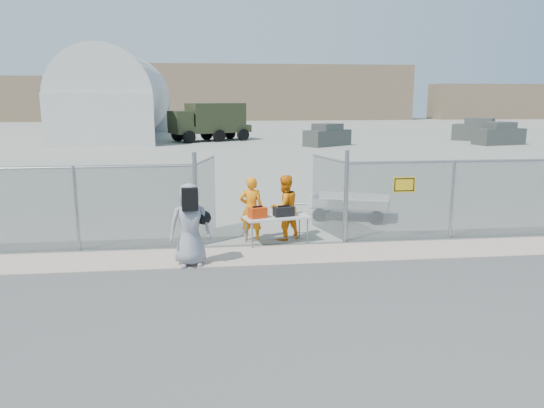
{
  "coord_description": "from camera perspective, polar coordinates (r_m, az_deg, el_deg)",
  "views": [
    {
      "loc": [
        -1.63,
        -11.62,
        3.89
      ],
      "look_at": [
        0.0,
        2.0,
        1.1
      ],
      "focal_mm": 35.0,
      "sensor_mm": 36.0,
      "label": 1
    }
  ],
  "objects": [
    {
      "name": "distant_hills",
      "position": [
        89.87,
        -2.65,
        11.88
      ],
      "size": [
        140.0,
        6.0,
        9.0
      ],
      "primitive_type": null,
      "color": "#7F684F",
      "rests_on": "ground"
    },
    {
      "name": "ground",
      "position": [
        12.36,
        1.11,
        -6.85
      ],
      "size": [
        160.0,
        160.0,
        0.0
      ],
      "primitive_type": "plane",
      "color": "#404040"
    },
    {
      "name": "utility_trailer",
      "position": [
        17.33,
        8.4,
        -0.27
      ],
      "size": [
        3.61,
        2.71,
        0.78
      ],
      "primitive_type": null,
      "rotation": [
        0.0,
        0.0,
        -0.37
      ],
      "color": "silver",
      "rests_on": "ground"
    },
    {
      "name": "parked_vehicle_near",
      "position": [
        42.76,
        5.97,
        7.38
      ],
      "size": [
        4.15,
        3.57,
        1.73
      ],
      "primitive_type": null,
      "rotation": [
        0.0,
        0.0,
        0.59
      ],
      "color": "#40443F",
      "rests_on": "ground"
    },
    {
      "name": "tarmac_inside",
      "position": [
        53.79,
        -5.11,
        7.32
      ],
      "size": [
        160.0,
        80.0,
        0.01
      ],
      "primitive_type": "cube",
      "color": "gray",
      "rests_on": "ground"
    },
    {
      "name": "visitor",
      "position": [
        12.42,
        -8.82,
        -2.22
      ],
      "size": [
        1.01,
        0.71,
        1.95
      ],
      "primitive_type": "imported",
      "rotation": [
        0.0,
        0.0,
        0.1
      ],
      "color": "gray",
      "rests_on": "ground"
    },
    {
      "name": "parked_vehicle_far",
      "position": [
        47.44,
        23.22,
        6.97
      ],
      "size": [
        4.3,
        2.64,
        1.81
      ],
      "primitive_type": null,
      "rotation": [
        0.0,
        0.0,
        0.22
      ],
      "color": "#40443F",
      "rests_on": "ground"
    },
    {
      "name": "military_truck",
      "position": [
        47.57,
        -6.66,
        8.73
      ],
      "size": [
        7.38,
        5.17,
        3.31
      ],
      "primitive_type": null,
      "rotation": [
        0.0,
        0.0,
        0.42
      ],
      "color": "#2E341D",
      "rests_on": "ground"
    },
    {
      "name": "orange_bag",
      "position": [
        14.0,
        -1.57,
        -0.93
      ],
      "size": [
        0.53,
        0.44,
        0.28
      ],
      "primitive_type": "cube",
      "rotation": [
        0.0,
        0.0,
        0.36
      ],
      "color": "red",
      "rests_on": "folding_table"
    },
    {
      "name": "dirt_strip",
      "position": [
        13.31,
        0.51,
        -5.47
      ],
      "size": [
        44.0,
        1.6,
        0.01
      ],
      "primitive_type": "cube",
      "color": "#C6AD95",
      "rests_on": "ground"
    },
    {
      "name": "quonset_hangar",
      "position": [
        52.3,
        -16.35,
        11.17
      ],
      "size": [
        9.0,
        18.0,
        8.0
      ],
      "primitive_type": null,
      "color": "silver",
      "rests_on": "ground"
    },
    {
      "name": "chain_link_fence",
      "position": [
        14.0,
        0.0,
        0.0
      ],
      "size": [
        40.0,
        0.2,
        2.2
      ],
      "primitive_type": null,
      "color": "gray",
      "rests_on": "ground"
    },
    {
      "name": "folding_table",
      "position": [
        14.27,
        0.51,
        -2.79
      ],
      "size": [
        1.85,
        1.07,
        0.74
      ],
      "primitive_type": null,
      "rotation": [
        0.0,
        0.0,
        0.21
      ],
      "color": "silver",
      "rests_on": "ground"
    },
    {
      "name": "black_duffel",
      "position": [
        14.2,
        1.26,
        -0.8
      ],
      "size": [
        0.58,
        0.41,
        0.25
      ],
      "primitive_type": "cube",
      "rotation": [
        0.0,
        0.0,
        0.21
      ],
      "color": "black",
      "rests_on": "folding_table"
    },
    {
      "name": "parked_vehicle_mid",
      "position": [
        51.06,
        21.38,
        7.46
      ],
      "size": [
        4.64,
        4.2,
        1.96
      ],
      "primitive_type": null,
      "rotation": [
        0.0,
        0.0,
        -0.65
      ],
      "color": "#40443F",
      "rests_on": "ground"
    },
    {
      "name": "security_worker_left",
      "position": [
        14.43,
        -2.24,
        -0.53
      ],
      "size": [
        0.69,
        0.5,
        1.77
      ],
      "primitive_type": "imported",
      "rotation": [
        0.0,
        0.0,
        3.03
      ],
      "color": "orange",
      "rests_on": "ground"
    },
    {
      "name": "security_worker_right",
      "position": [
        14.53,
        1.35,
        -0.39
      ],
      "size": [
        1.09,
        1.01,
        1.8
      ],
      "primitive_type": "imported",
      "rotation": [
        0.0,
        0.0,
        3.62
      ],
      "color": "orange",
      "rests_on": "ground"
    }
  ]
}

